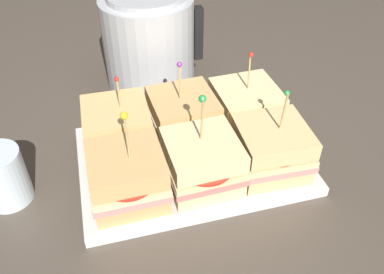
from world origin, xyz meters
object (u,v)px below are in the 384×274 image
at_px(kettle_steel, 149,42).
at_px(drinking_glass, 3,178).
at_px(sandwich_back_left, 118,128).
at_px(sandwich_front_left, 127,177).
at_px(serving_platter, 192,160).
at_px(sandwich_front_right, 271,149).
at_px(sandwich_front_center, 203,163).
at_px(sandwich_back_right, 245,108).
at_px(sandwich_back_center, 182,117).

xyz_separation_m(kettle_steel, drinking_glass, (-0.30, -0.29, -0.06)).
bearing_deg(sandwich_back_left, sandwich_front_left, -90.00).
distance_m(serving_platter, sandwich_front_right, 0.15).
relative_size(sandwich_front_center, sandwich_front_right, 1.06).
distance_m(serving_platter, sandwich_back_right, 0.14).
distance_m(sandwich_front_right, sandwich_back_center, 0.18).
relative_size(sandwich_front_center, drinking_glass, 1.75).
bearing_deg(serving_platter, sandwich_back_right, 25.96).
bearing_deg(serving_platter, sandwich_front_left, -152.09).
distance_m(sandwich_back_right, drinking_glass, 0.44).
bearing_deg(sandwich_front_left, sandwich_front_center, 0.19).
xyz_separation_m(sandwich_front_right, sandwich_back_left, (-0.24, 0.12, -0.00)).
bearing_deg(sandwich_back_center, sandwich_front_left, -133.17).
bearing_deg(drinking_glass, sandwich_back_center, 11.97).
distance_m(sandwich_back_left, kettle_steel, 0.26).
distance_m(sandwich_front_left, sandwich_back_left, 0.13).
xyz_separation_m(sandwich_front_right, kettle_steel, (-0.14, 0.35, 0.04)).
distance_m(serving_platter, sandwich_back_left, 0.15).
height_order(sandwich_back_center, sandwich_back_right, same).
relative_size(sandwich_front_right, sandwich_back_center, 1.01).
height_order(sandwich_front_right, sandwich_back_left, sandwich_front_right).
height_order(sandwich_back_left, sandwich_back_right, sandwich_back_right).
bearing_deg(sandwich_back_left, kettle_steel, 65.85).
distance_m(sandwich_front_right, sandwich_back_left, 0.27).
distance_m(sandwich_front_left, sandwich_front_right, 0.24).
bearing_deg(sandwich_front_right, sandwich_front_center, -179.02).
height_order(serving_platter, sandwich_back_left, sandwich_back_left).
relative_size(serving_platter, sandwich_front_center, 2.34).
distance_m(sandwich_front_center, sandwich_back_center, 0.13).
distance_m(sandwich_front_right, drinking_glass, 0.44).
xyz_separation_m(sandwich_back_right, kettle_steel, (-0.14, 0.23, 0.04)).
height_order(sandwich_front_right, drinking_glass, sandwich_front_right).
bearing_deg(kettle_steel, sandwich_front_center, -86.79).
height_order(kettle_steel, drinking_glass, kettle_steel).
xyz_separation_m(sandwich_front_center, sandwich_back_left, (-0.12, 0.12, -0.00)).
relative_size(sandwich_back_right, drinking_glass, 1.63).
relative_size(serving_platter, drinking_glass, 4.09).
height_order(sandwich_front_center, kettle_steel, kettle_steel).
relative_size(sandwich_back_left, kettle_steel, 0.64).
height_order(sandwich_front_center, drinking_glass, sandwich_front_center).
bearing_deg(sandwich_front_center, sandwich_back_right, 45.60).
distance_m(serving_platter, sandwich_front_left, 0.15).
relative_size(sandwich_front_right, sandwich_back_left, 1.09).
bearing_deg(sandwich_back_right, sandwich_back_left, 179.67).
relative_size(sandwich_front_right, drinking_glass, 1.65).
distance_m(serving_platter, drinking_glass, 0.32).
distance_m(sandwich_back_center, sandwich_back_right, 0.12).
distance_m(serving_platter, sandwich_back_center, 0.08).
bearing_deg(sandwich_front_left, sandwich_back_center, 46.83).
height_order(sandwich_back_right, drinking_glass, sandwich_back_right).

